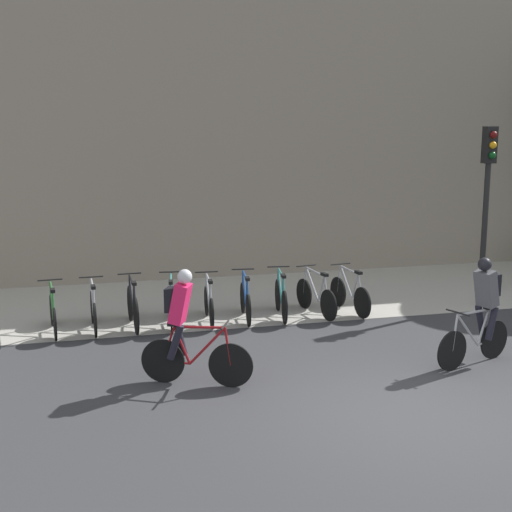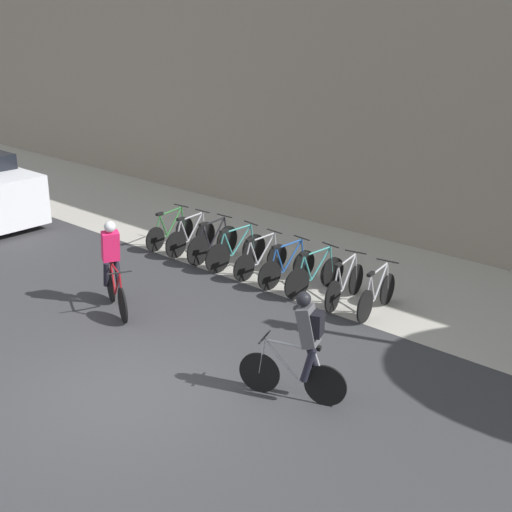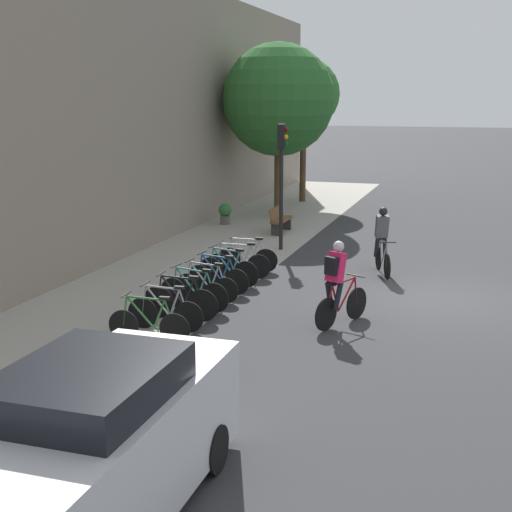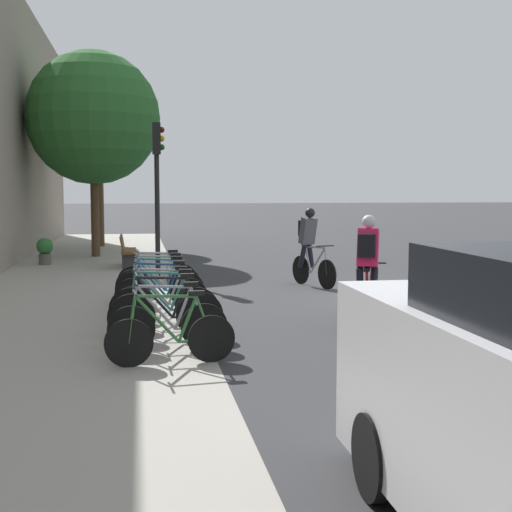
{
  "view_description": "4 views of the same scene",
  "coord_description": "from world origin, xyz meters",
  "px_view_note": "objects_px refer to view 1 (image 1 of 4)",
  "views": [
    {
      "loc": [
        -4.19,
        -8.33,
        3.98
      ],
      "look_at": [
        -1.18,
        3.64,
        1.57
      ],
      "focal_mm": 50.0,
      "sensor_mm": 36.0,
      "label": 1
    },
    {
      "loc": [
        7.88,
        -5.77,
        5.69
      ],
      "look_at": [
        -0.59,
        3.61,
        1.13
      ],
      "focal_mm": 50.0,
      "sensor_mm": 36.0,
      "label": 2
    },
    {
      "loc": [
        -16.43,
        -0.79,
        4.58
      ],
      "look_at": [
        -0.68,
        4.24,
        0.88
      ],
      "focal_mm": 50.0,
      "sensor_mm": 36.0,
      "label": 3
    },
    {
      "loc": [
        -13.51,
        5.46,
        2.18
      ],
      "look_at": [
        -0.95,
        3.38,
        0.99
      ],
      "focal_mm": 50.0,
      "sensor_mm": 36.0,
      "label": 4
    }
  ],
  "objects_px": {
    "parked_bike_6": "(281,298)",
    "traffic_light_pole": "(488,183)",
    "parked_bike_0": "(53,313)",
    "parked_bike_2": "(133,307)",
    "cyclist_pink": "(185,324)",
    "parked_bike_7": "(316,296)",
    "parked_bike_8": "(350,294)",
    "cyclist_grey": "(483,307)",
    "parked_bike_5": "(245,300)",
    "parked_bike_3": "(171,305)",
    "parked_bike_1": "(93,310)",
    "parked_bike_4": "(209,303)"
  },
  "relations": [
    {
      "from": "parked_bike_6",
      "to": "traffic_light_pole",
      "type": "relative_size",
      "value": 0.43
    },
    {
      "from": "parked_bike_0",
      "to": "traffic_light_pole",
      "type": "relative_size",
      "value": 0.43
    },
    {
      "from": "parked_bike_2",
      "to": "traffic_light_pole",
      "type": "bearing_deg",
      "value": -0.78
    },
    {
      "from": "cyclist_pink",
      "to": "parked_bike_0",
      "type": "relative_size",
      "value": 1.09
    },
    {
      "from": "parked_bike_7",
      "to": "parked_bike_8",
      "type": "relative_size",
      "value": 1.02
    },
    {
      "from": "cyclist_pink",
      "to": "cyclist_grey",
      "type": "xyz_separation_m",
      "value": [
        4.85,
        -0.22,
        0.0
      ]
    },
    {
      "from": "parked_bike_5",
      "to": "parked_bike_8",
      "type": "height_order",
      "value": "parked_bike_8"
    },
    {
      "from": "parked_bike_8",
      "to": "cyclist_pink",
      "type": "bearing_deg",
      "value": -140.64
    },
    {
      "from": "parked_bike_3",
      "to": "traffic_light_pole",
      "type": "height_order",
      "value": "traffic_light_pole"
    },
    {
      "from": "parked_bike_3",
      "to": "parked_bike_6",
      "type": "height_order",
      "value": "parked_bike_3"
    },
    {
      "from": "parked_bike_3",
      "to": "parked_bike_7",
      "type": "bearing_deg",
      "value": -0.01
    },
    {
      "from": "cyclist_grey",
      "to": "parked_bike_6",
      "type": "distance_m",
      "value": 4.24
    },
    {
      "from": "parked_bike_1",
      "to": "parked_bike_5",
      "type": "distance_m",
      "value": 2.96
    },
    {
      "from": "parked_bike_3",
      "to": "parked_bike_2",
      "type": "bearing_deg",
      "value": 179.92
    },
    {
      "from": "parked_bike_0",
      "to": "parked_bike_3",
      "type": "relative_size",
      "value": 0.96
    },
    {
      "from": "parked_bike_5",
      "to": "parked_bike_6",
      "type": "height_order",
      "value": "parked_bike_6"
    },
    {
      "from": "parked_bike_2",
      "to": "parked_bike_7",
      "type": "relative_size",
      "value": 1.0
    },
    {
      "from": "cyclist_pink",
      "to": "parked_bike_5",
      "type": "height_order",
      "value": "cyclist_pink"
    },
    {
      "from": "parked_bike_1",
      "to": "parked_bike_7",
      "type": "relative_size",
      "value": 0.97
    },
    {
      "from": "parked_bike_0",
      "to": "parked_bike_6",
      "type": "distance_m",
      "value": 4.45
    },
    {
      "from": "parked_bike_1",
      "to": "parked_bike_5",
      "type": "bearing_deg",
      "value": -0.01
    },
    {
      "from": "cyclist_pink",
      "to": "parked_bike_3",
      "type": "height_order",
      "value": "cyclist_pink"
    },
    {
      "from": "cyclist_grey",
      "to": "parked_bike_5",
      "type": "relative_size",
      "value": 1.09
    },
    {
      "from": "parked_bike_2",
      "to": "parked_bike_5",
      "type": "bearing_deg",
      "value": -0.03
    },
    {
      "from": "parked_bike_2",
      "to": "parked_bike_7",
      "type": "distance_m",
      "value": 3.71
    },
    {
      "from": "parked_bike_0",
      "to": "parked_bike_2",
      "type": "height_order",
      "value": "parked_bike_2"
    },
    {
      "from": "parked_bike_5",
      "to": "parked_bike_7",
      "type": "relative_size",
      "value": 0.97
    },
    {
      "from": "cyclist_grey",
      "to": "parked_bike_6",
      "type": "height_order",
      "value": "cyclist_grey"
    },
    {
      "from": "cyclist_pink",
      "to": "parked_bike_5",
      "type": "bearing_deg",
      "value": 62.26
    },
    {
      "from": "parked_bike_6",
      "to": "parked_bike_8",
      "type": "height_order",
      "value": "parked_bike_6"
    },
    {
      "from": "parked_bike_4",
      "to": "parked_bike_7",
      "type": "xyz_separation_m",
      "value": [
        2.23,
        -0.0,
        0.01
      ]
    },
    {
      "from": "parked_bike_2",
      "to": "parked_bike_4",
      "type": "relative_size",
      "value": 1.06
    },
    {
      "from": "cyclist_grey",
      "to": "traffic_light_pole",
      "type": "height_order",
      "value": "traffic_light_pole"
    },
    {
      "from": "cyclist_grey",
      "to": "parked_bike_5",
      "type": "distance_m",
      "value": 4.7
    },
    {
      "from": "parked_bike_7",
      "to": "cyclist_grey",
      "type": "bearing_deg",
      "value": -63.96
    },
    {
      "from": "parked_bike_0",
      "to": "parked_bike_5",
      "type": "relative_size",
      "value": 1.0
    },
    {
      "from": "parked_bike_2",
      "to": "parked_bike_6",
      "type": "bearing_deg",
      "value": -0.01
    },
    {
      "from": "parked_bike_8",
      "to": "traffic_light_pole",
      "type": "height_order",
      "value": "traffic_light_pole"
    },
    {
      "from": "parked_bike_2",
      "to": "parked_bike_4",
      "type": "distance_m",
      "value": 1.48
    },
    {
      "from": "parked_bike_3",
      "to": "parked_bike_7",
      "type": "relative_size",
      "value": 1.02
    },
    {
      "from": "cyclist_pink",
      "to": "parked_bike_4",
      "type": "distance_m",
      "value": 3.4
    },
    {
      "from": "parked_bike_0",
      "to": "parked_bike_8",
      "type": "height_order",
      "value": "parked_bike_8"
    },
    {
      "from": "traffic_light_pole",
      "to": "parked_bike_4",
      "type": "bearing_deg",
      "value": 179.04
    },
    {
      "from": "parked_bike_7",
      "to": "parked_bike_3",
      "type": "bearing_deg",
      "value": 179.99
    },
    {
      "from": "parked_bike_3",
      "to": "parked_bike_8",
      "type": "xyz_separation_m",
      "value": [
        3.71,
        -0.0,
        -0.01
      ]
    },
    {
      "from": "parked_bike_1",
      "to": "parked_bike_2",
      "type": "distance_m",
      "value": 0.74
    },
    {
      "from": "parked_bike_7",
      "to": "parked_bike_8",
      "type": "distance_m",
      "value": 0.74
    },
    {
      "from": "parked_bike_1",
      "to": "parked_bike_6",
      "type": "relative_size",
      "value": 0.98
    },
    {
      "from": "cyclist_grey",
      "to": "parked_bike_5",
      "type": "height_order",
      "value": "cyclist_grey"
    },
    {
      "from": "cyclist_grey",
      "to": "cyclist_pink",
      "type": "bearing_deg",
      "value": 177.37
    }
  ]
}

